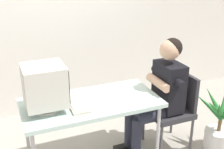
% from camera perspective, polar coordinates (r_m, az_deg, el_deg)
% --- Properties ---
extents(wall_back, '(8.00, 0.10, 3.00)m').
position_cam_1_polar(wall_back, '(4.11, -6.71, 13.73)').
color(wall_back, silver).
rests_on(wall_back, ground_plane).
extents(desk, '(1.37, 0.68, 0.73)m').
position_cam_1_polar(desk, '(2.98, -4.06, -6.01)').
color(desk, '#B7B7BC').
rests_on(desk, ground_plane).
extents(crt_monitor, '(0.38, 0.34, 0.44)m').
position_cam_1_polar(crt_monitor, '(2.75, -12.82, -2.19)').
color(crt_monitor, silver).
rests_on(crt_monitor, desk).
extents(keyboard, '(0.17, 0.45, 0.03)m').
position_cam_1_polar(keyboard, '(2.90, -6.91, -5.47)').
color(keyboard, beige).
rests_on(keyboard, desk).
extents(office_chair, '(0.46, 0.46, 0.87)m').
position_cam_1_polar(office_chair, '(3.42, 11.82, -5.98)').
color(office_chair, '#4C4C51').
rests_on(office_chair, ground_plane).
extents(person_seated, '(0.71, 0.56, 1.29)m').
position_cam_1_polar(person_seated, '(3.23, 9.28, -3.19)').
color(person_seated, black).
rests_on(person_seated, ground_plane).
extents(potted_plant, '(0.55, 0.58, 0.74)m').
position_cam_1_polar(potted_plant, '(3.57, 20.07, -8.97)').
color(potted_plant, silver).
rests_on(potted_plant, ground_plane).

